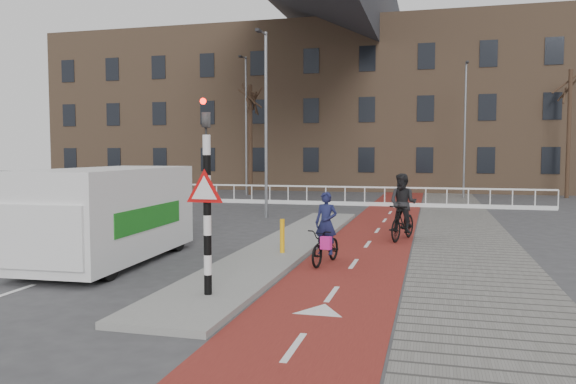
# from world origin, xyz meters

# --- Properties ---
(ground) EXTENTS (120.00, 120.00, 0.00)m
(ground) POSITION_xyz_m (0.00, 0.00, 0.00)
(ground) COLOR #38383A
(ground) RESTS_ON ground
(bike_lane) EXTENTS (2.50, 60.00, 0.01)m
(bike_lane) POSITION_xyz_m (1.50, 10.00, 0.01)
(bike_lane) COLOR maroon
(bike_lane) RESTS_ON ground
(sidewalk) EXTENTS (3.00, 60.00, 0.01)m
(sidewalk) POSITION_xyz_m (4.30, 10.00, 0.01)
(sidewalk) COLOR slate
(sidewalk) RESTS_ON ground
(curb_island) EXTENTS (1.80, 16.00, 0.12)m
(curb_island) POSITION_xyz_m (-0.70, 4.00, 0.06)
(curb_island) COLOR gray
(curb_island) RESTS_ON ground
(traffic_signal) EXTENTS (0.80, 0.80, 3.68)m
(traffic_signal) POSITION_xyz_m (-0.60, -2.02, 1.99)
(traffic_signal) COLOR black
(traffic_signal) RESTS_ON curb_island
(bollard) EXTENTS (0.12, 0.12, 0.87)m
(bollard) POSITION_xyz_m (-0.40, 2.44, 0.55)
(bollard) COLOR #FAAE0D
(bollard) RESTS_ON curb_island
(cyclist_near) EXTENTS (0.86, 1.72, 1.74)m
(cyclist_near) POSITION_xyz_m (0.86, 1.81, 0.59)
(cyclist_near) COLOR black
(cyclist_near) RESTS_ON bike_lane
(cyclist_far) EXTENTS (1.07, 1.99, 2.04)m
(cyclist_far) POSITION_xyz_m (2.45, 6.01, 0.85)
(cyclist_far) COLOR black
(cyclist_far) RESTS_ON bike_lane
(van) EXTENTS (2.40, 5.46, 2.30)m
(van) POSITION_xyz_m (-4.29, 0.74, 1.21)
(van) COLOR white
(van) RESTS_ON ground
(railing) EXTENTS (28.00, 0.10, 0.99)m
(railing) POSITION_xyz_m (-5.00, 17.00, 0.31)
(railing) COLOR silver
(railing) RESTS_ON ground
(townhouse_row) EXTENTS (46.00, 10.00, 15.90)m
(townhouse_row) POSITION_xyz_m (-3.00, 32.00, 7.81)
(townhouse_row) COLOR #7F6047
(townhouse_row) RESTS_ON ground
(tree_mid) EXTENTS (0.29, 0.29, 6.98)m
(tree_mid) POSITION_xyz_m (-8.00, 22.85, 3.49)
(tree_mid) COLOR #322116
(tree_mid) RESTS_ON ground
(tree_right) EXTENTS (0.23, 0.23, 7.56)m
(tree_right) POSITION_xyz_m (11.05, 24.98, 3.78)
(tree_right) COLOR #322116
(tree_right) RESTS_ON ground
(streetlight_near) EXTENTS (0.12, 0.12, 7.57)m
(streetlight_near) POSITION_xyz_m (-3.34, 10.81, 3.78)
(streetlight_near) COLOR slate
(streetlight_near) RESTS_ON ground
(streetlight_left) EXTENTS (0.12, 0.12, 8.68)m
(streetlight_left) POSITION_xyz_m (-8.15, 22.46, 4.34)
(streetlight_left) COLOR slate
(streetlight_left) RESTS_ON ground
(streetlight_right) EXTENTS (0.12, 0.12, 7.97)m
(streetlight_right) POSITION_xyz_m (5.11, 23.44, 3.99)
(streetlight_right) COLOR slate
(streetlight_right) RESTS_ON ground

